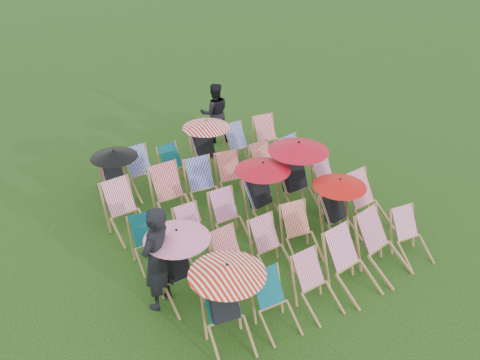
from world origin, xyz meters
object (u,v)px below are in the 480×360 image
person_left (157,259)px  deckchair_29 (269,138)px  person_rear (215,113)px  deckchair_5 (412,236)px  deckchair_0 (227,304)px

person_left → deckchair_29: bearing=-176.4°
person_rear → deckchair_5: bearing=114.6°
deckchair_5 → person_rear: (-0.65, 6.02, 0.35)m
deckchair_29 → person_rear: (-0.72, 1.40, 0.31)m
deckchair_29 → person_rear: size_ratio=0.59×
deckchair_5 → person_left: (-4.35, 1.24, 0.48)m
deckchair_5 → deckchair_29: deckchair_29 is taller
deckchair_0 → person_left: bearing=122.0°
deckchair_0 → person_rear: size_ratio=0.86×
person_left → deckchair_5: bearing=130.4°
deckchair_29 → person_rear: person_rear is taller
deckchair_29 → person_rear: 1.61m
deckchair_5 → person_left: bearing=170.3°
deckchair_29 → person_left: (-4.42, -3.38, 0.45)m
deckchair_29 → deckchair_5: bearing=-83.4°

